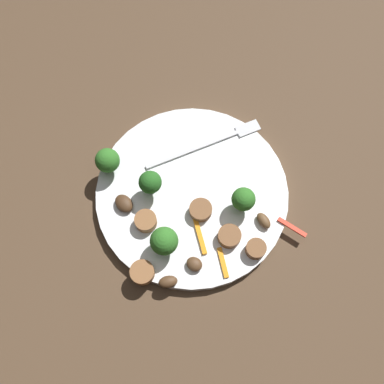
% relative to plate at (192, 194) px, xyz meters
% --- Properties ---
extents(ground_plane, '(1.40, 1.40, 0.00)m').
position_rel_plate_xyz_m(ground_plane, '(0.00, 0.00, -0.01)').
color(ground_plane, '#4C3826').
extents(plate, '(0.27, 0.27, 0.02)m').
position_rel_plate_xyz_m(plate, '(0.00, 0.00, 0.00)').
color(plate, white).
rests_on(plate, ground_plane).
extents(fork, '(0.18, 0.02, 0.00)m').
position_rel_plate_xyz_m(fork, '(0.06, 0.06, 0.01)').
color(fork, silver).
rests_on(fork, plate).
extents(broccoli_floret_0, '(0.03, 0.03, 0.04)m').
position_rel_plate_xyz_m(broccoli_floret_0, '(0.06, -0.05, 0.03)').
color(broccoli_floret_0, '#347525').
rests_on(broccoli_floret_0, plate).
extents(broccoli_floret_1, '(0.03, 0.03, 0.05)m').
position_rel_plate_xyz_m(broccoli_floret_1, '(-0.05, 0.02, 0.04)').
color(broccoli_floret_1, '#296420').
rests_on(broccoli_floret_1, plate).
extents(broccoli_floret_2, '(0.03, 0.03, 0.05)m').
position_rel_plate_xyz_m(broccoli_floret_2, '(-0.09, 0.08, 0.04)').
color(broccoli_floret_2, '#347525').
rests_on(broccoli_floret_2, plate).
extents(broccoli_floret_3, '(0.04, 0.04, 0.05)m').
position_rel_plate_xyz_m(broccoli_floret_3, '(-0.06, -0.06, 0.04)').
color(broccoli_floret_3, '#347525').
rests_on(broccoli_floret_3, plate).
extents(sausage_slice_0, '(0.04, 0.04, 0.01)m').
position_rel_plate_xyz_m(sausage_slice_0, '(0.00, -0.03, 0.01)').
color(sausage_slice_0, brown).
rests_on(sausage_slice_0, plate).
extents(sausage_slice_1, '(0.04, 0.04, 0.01)m').
position_rel_plate_xyz_m(sausage_slice_1, '(0.05, -0.11, 0.02)').
color(sausage_slice_1, brown).
rests_on(sausage_slice_1, plate).
extents(sausage_slice_2, '(0.04, 0.04, 0.01)m').
position_rel_plate_xyz_m(sausage_slice_2, '(0.02, -0.08, 0.02)').
color(sausage_slice_2, brown).
rests_on(sausage_slice_2, plate).
extents(sausage_slice_3, '(0.04, 0.04, 0.02)m').
position_rel_plate_xyz_m(sausage_slice_3, '(-0.08, -0.02, 0.02)').
color(sausage_slice_3, brown).
rests_on(sausage_slice_3, plate).
extents(sausage_slice_4, '(0.04, 0.04, 0.02)m').
position_rel_plate_xyz_m(sausage_slice_4, '(-0.10, -0.08, 0.02)').
color(sausage_slice_4, brown).
rests_on(sausage_slice_4, plate).
extents(mushroom_0, '(0.03, 0.02, 0.01)m').
position_rel_plate_xyz_m(mushroom_0, '(-0.08, -0.11, 0.01)').
color(mushroom_0, '#4C331E').
rests_on(mushroom_0, plate).
extents(mushroom_1, '(0.03, 0.03, 0.01)m').
position_rel_plate_xyz_m(mushroom_1, '(-0.09, 0.02, 0.01)').
color(mushroom_1, '#422B19').
rests_on(mushroom_1, plate).
extents(mushroom_2, '(0.02, 0.03, 0.01)m').
position_rel_plate_xyz_m(mushroom_2, '(0.07, -0.08, 0.01)').
color(mushroom_2, brown).
rests_on(mushroom_2, plate).
extents(mushroom_3, '(0.03, 0.03, 0.01)m').
position_rel_plate_xyz_m(mushroom_3, '(-0.04, -0.10, 0.01)').
color(mushroom_3, '#4C331E').
rests_on(mushroom_3, plate).
extents(pepper_strip_0, '(0.03, 0.04, 0.00)m').
position_rel_plate_xyz_m(pepper_strip_0, '(0.11, -0.10, 0.01)').
color(pepper_strip_0, red).
rests_on(pepper_strip_0, plate).
extents(pepper_strip_2, '(0.01, 0.05, 0.00)m').
position_rel_plate_xyz_m(pepper_strip_2, '(-0.01, -0.06, 0.01)').
color(pepper_strip_2, orange).
rests_on(pepper_strip_2, plate).
extents(pepper_strip_3, '(0.01, 0.04, 0.00)m').
position_rel_plate_xyz_m(pepper_strip_3, '(-0.00, -0.11, 0.01)').
color(pepper_strip_3, orange).
rests_on(pepper_strip_3, plate).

